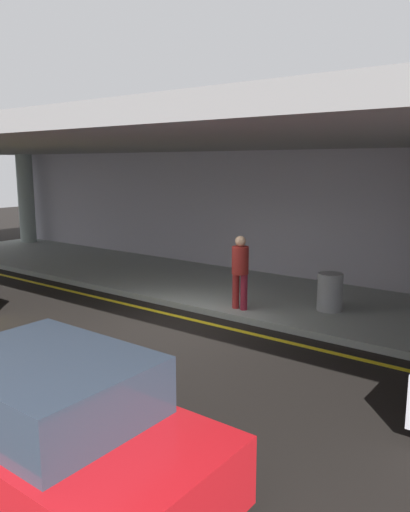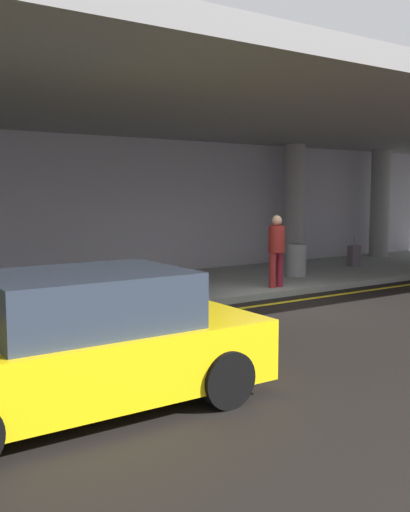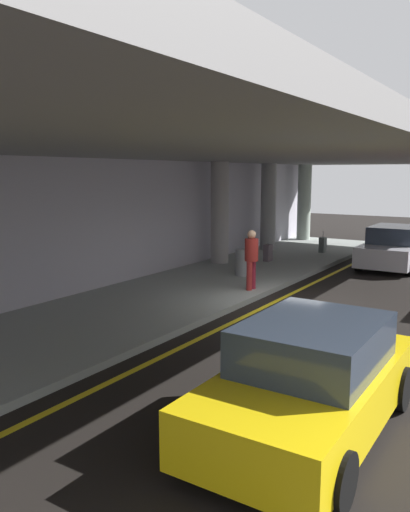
% 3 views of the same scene
% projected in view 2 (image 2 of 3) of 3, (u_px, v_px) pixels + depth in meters
% --- Properties ---
extents(ground_plane, '(60.00, 60.00, 0.00)m').
position_uv_depth(ground_plane, '(297.00, 307.00, 11.78)').
color(ground_plane, black).
extents(sidewalk, '(26.00, 4.20, 0.15)m').
position_uv_depth(sidewalk, '(212.00, 284.00, 14.33)').
color(sidewalk, '#959C97').
rests_on(sidewalk, ground).
extents(lane_stripe_yellow, '(26.00, 0.14, 0.01)m').
position_uv_depth(lane_stripe_yellow, '(280.00, 303.00, 12.22)').
color(lane_stripe_yellow, yellow).
rests_on(lane_stripe_yellow, ground).
extents(support_column_left_mid, '(0.65, 0.65, 3.65)m').
position_uv_depth(support_column_left_mid, '(294.00, 205.00, 17.49)').
color(support_column_left_mid, '#9A9594').
rests_on(support_column_left_mid, sidewalk).
extents(support_column_center, '(0.65, 0.65, 3.65)m').
position_uv_depth(support_column_center, '(380.00, 204.00, 19.71)').
color(support_column_center, '#959696').
rests_on(support_column_center, sidewalk).
extents(ceiling_overhang, '(28.00, 13.20, 0.30)m').
position_uv_depth(ceiling_overhang, '(224.00, 124.00, 13.50)').
color(ceiling_overhang, gray).
rests_on(ceiling_overhang, support_column_far_left).
extents(terminal_back_wall, '(26.00, 0.30, 3.80)m').
position_uv_depth(terminal_back_wall, '(166.00, 209.00, 15.99)').
color(terminal_back_wall, '#ADA9B6').
rests_on(terminal_back_wall, ground).
extents(car_yellow_taxi, '(4.10, 1.92, 1.50)m').
position_uv_depth(car_yellow_taxi, '(81.00, 344.00, 6.16)').
color(car_yellow_taxi, yellow).
rests_on(car_yellow_taxi, ground).
extents(traveler_with_luggage, '(0.38, 0.38, 1.68)m').
position_uv_depth(traveler_with_luggage, '(276.00, 246.00, 13.25)').
color(traveler_with_luggage, '#A52727').
rests_on(traveler_with_luggage, sidewalk).
extents(suitcase_upright_secondary, '(0.36, 0.22, 0.90)m').
position_uv_depth(suitcase_upright_secondary, '(354.00, 256.00, 17.22)').
color(suitcase_upright_secondary, '#61535C').
rests_on(suitcase_upright_secondary, sidewalk).
extents(trash_bin_steel, '(0.56, 0.56, 0.85)m').
position_uv_depth(trash_bin_steel, '(296.00, 260.00, 15.17)').
color(trash_bin_steel, gray).
rests_on(trash_bin_steel, sidewalk).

